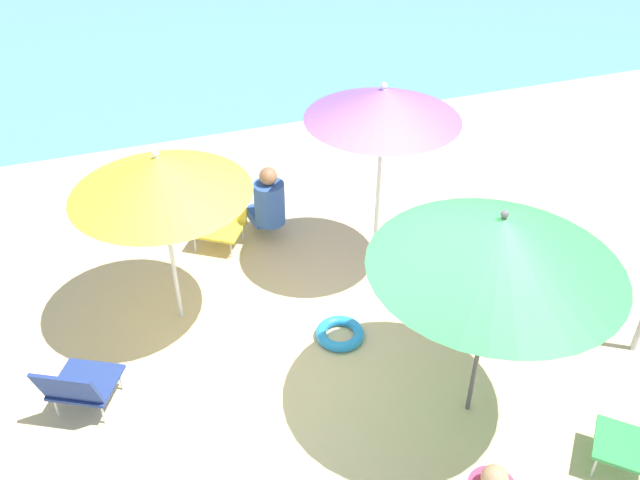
% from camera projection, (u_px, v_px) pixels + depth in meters
% --- Properties ---
extents(ground_plane, '(40.00, 40.00, 0.00)m').
position_uv_depth(ground_plane, '(328.00, 379.00, 6.12)').
color(ground_plane, '#D3BC8C').
extents(umbrella_green, '(1.91, 1.91, 2.06)m').
position_uv_depth(umbrella_green, '(499.00, 243.00, 4.80)').
color(umbrella_green, '#4C4C51').
rests_on(umbrella_green, ground_plane).
extents(umbrella_yellow, '(1.63, 1.63, 1.90)m').
position_uv_depth(umbrella_yellow, '(159.00, 175.00, 5.84)').
color(umbrella_yellow, silver).
rests_on(umbrella_yellow, ground_plane).
extents(umbrella_purple, '(1.54, 1.54, 2.15)m').
position_uv_depth(umbrella_purple, '(383.00, 104.00, 6.39)').
color(umbrella_purple, silver).
rests_on(umbrella_purple, ground_plane).
extents(beach_chair_b, '(0.73, 0.75, 0.65)m').
position_uv_depth(beach_chair_b, '(78.00, 385.00, 5.60)').
color(beach_chair_b, navy).
rests_on(beach_chair_b, ground_plane).
extents(beach_chair_c, '(0.78, 0.77, 0.66)m').
position_uv_depth(beach_chair_c, '(539.00, 299.00, 6.49)').
color(beach_chair_c, red).
rests_on(beach_chair_c, ground_plane).
extents(beach_chair_d, '(0.76, 0.77, 0.61)m').
position_uv_depth(beach_chair_d, '(221.00, 218.00, 7.70)').
color(beach_chair_d, gold).
rests_on(beach_chair_d, ground_plane).
extents(person_a, '(0.40, 0.57, 0.96)m').
position_uv_depth(person_a, '(268.00, 203.00, 7.65)').
color(person_a, '#2D519E').
rests_on(person_a, ground_plane).
extents(swim_ring, '(0.48, 0.48, 0.10)m').
position_uv_depth(swim_ring, '(340.00, 334.00, 6.53)').
color(swim_ring, '#238CD8').
rests_on(swim_ring, ground_plane).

